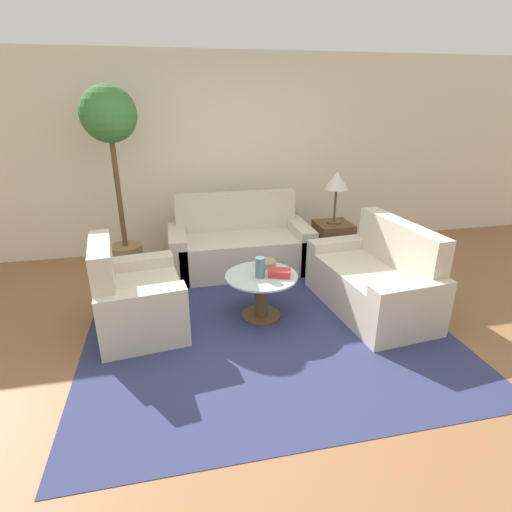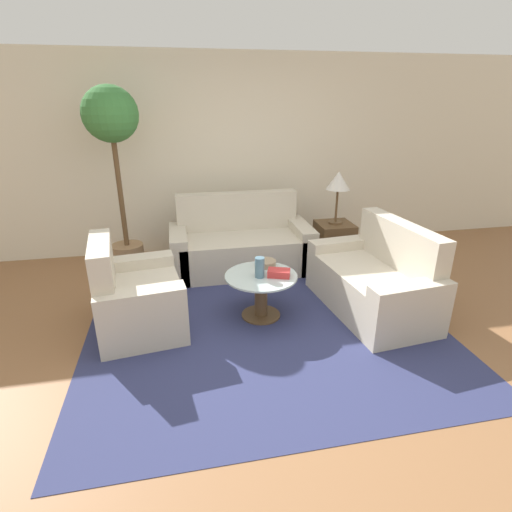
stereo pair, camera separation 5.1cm
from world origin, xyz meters
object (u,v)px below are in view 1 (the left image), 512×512
Objects in this scene: loveseat at (376,281)px; vase at (260,267)px; armchair at (133,300)px; coffee_table at (261,290)px; potted_plant at (112,144)px; sofa_main at (239,246)px; bowl at (266,263)px; book_stack at (279,273)px; table_lamp at (337,182)px.

vase is at bearing -97.47° from loveseat.
coffee_table is at bearing -99.44° from armchair.
vase is (-0.02, -0.04, 0.26)m from coffee_table.
armchair is at bearing -82.74° from potted_plant.
sofa_main reaches higher than coffee_table.
potted_plant reaches higher than bowl.
vase reaches higher than book_stack.
potted_plant reaches higher than armchair.
armchair is 0.72× the size of loveseat.
sofa_main is at bearing 95.10° from bowl.
vase is (1.37, -1.48, -1.01)m from potted_plant.
armchair is 5.10× the size of bowl.
vase is (-0.02, -1.30, 0.25)m from sofa_main.
sofa_main is at bearing 89.96° from coffee_table.
loveseat is 7.44× the size of vase.
loveseat is 2.22× the size of table_lamp.
sofa_main is at bearing 178.78° from table_lamp.
armchair is 1.22m from vase.
table_lamp reaches higher than coffee_table.
sofa_main is 1.17× the size of loveseat.
vase is at bearing -114.32° from bowl.
potted_plant is (-1.39, 1.44, 1.27)m from coffee_table.
sofa_main is at bearing -52.51° from armchair.
sofa_main is 1.62× the size of armchair.
potted_plant is at bearing 140.54° from bowl.
coffee_table is at bearing 179.41° from book_stack.
table_lamp is 1.78m from book_stack.
bowl is (-1.10, 0.29, 0.18)m from loveseat.
loveseat is at bearing 18.62° from book_stack.
table_lamp is 1.87m from vase.
coffee_table is (-1.19, 0.07, -0.01)m from loveseat.
loveseat is at bearing -48.14° from sofa_main.
sofa_main reaches higher than vase.
vase is 0.29m from bowl.
sofa_main is 1.72m from armchair.
vase is at bearing -120.40° from coffee_table.
potted_plant reaches higher than loveseat.
sofa_main is 7.14× the size of book_stack.
vase is at bearing -101.33° from armchair.
armchair is 2.84m from table_lamp.
book_stack is (0.07, -0.28, 0.01)m from bowl.
armchair reaches higher than bowl.
sofa_main is 1.34m from book_stack.
vase is at bearing -47.22° from potted_plant.
armchair is 2.41m from loveseat.
sofa_main is 1.89m from potted_plant.
book_stack is at bearing -76.29° from bowl.
vase is 0.95× the size of bowl.
bowl is at bearing 123.00° from book_stack.
loveseat is at bearing -1.50° from vase.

